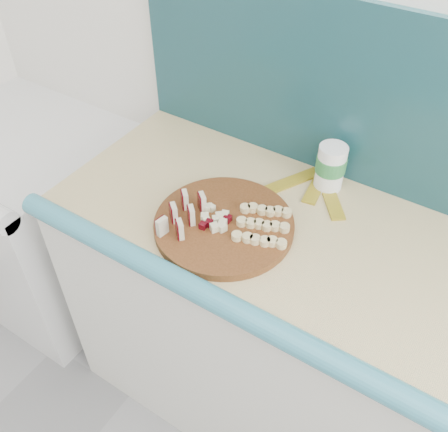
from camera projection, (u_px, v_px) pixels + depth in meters
kitchen_counter at (413, 398)px, 1.45m from camera, size 2.20×0.63×0.91m
porcelain_fixture at (44, 214)px, 2.09m from camera, size 0.70×0.72×0.84m
cutting_board at (224, 225)px, 1.31m from camera, size 0.48×0.48×0.02m
apple_wedges at (182, 214)px, 1.28m from camera, size 0.08×0.17×0.05m
apple_chunks at (215, 218)px, 1.30m from camera, size 0.06×0.06×0.02m
banana_slices at (263, 225)px, 1.28m from camera, size 0.17×0.17×0.02m
canister at (331, 166)px, 1.39m from camera, size 0.08×0.08×0.14m
banana_peel at (314, 187)px, 1.43m from camera, size 0.25×0.21×0.01m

